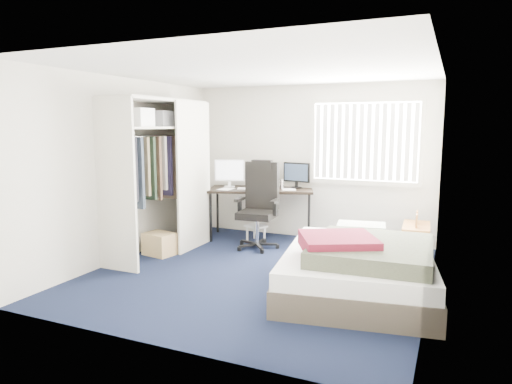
{
  "coord_description": "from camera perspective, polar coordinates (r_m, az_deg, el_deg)",
  "views": [
    {
      "loc": [
        2.19,
        -5.09,
        1.85
      ],
      "look_at": [
        -0.21,
        0.4,
        0.97
      ],
      "focal_mm": 32.0,
      "sensor_mm": 36.0,
      "label": 1
    }
  ],
  "objects": [
    {
      "name": "ground",
      "position": [
        5.84,
        0.36,
        -10.14
      ],
      "size": [
        4.2,
        4.2,
        0.0
      ],
      "primitive_type": "plane",
      "color": "black",
      "rests_on": "ground"
    },
    {
      "name": "room_shell",
      "position": [
        5.55,
        0.38,
        4.81
      ],
      "size": [
        4.2,
        4.2,
        4.2
      ],
      "color": "silver",
      "rests_on": "ground"
    },
    {
      "name": "window_assembly",
      "position": [
        7.25,
        13.47,
        6.11
      ],
      "size": [
        1.72,
        0.09,
        1.32
      ],
      "color": "white",
      "rests_on": "ground"
    },
    {
      "name": "closet",
      "position": [
        6.62,
        -12.12,
        3.82
      ],
      "size": [
        0.64,
        1.84,
        2.22
      ],
      "color": "beige",
      "rests_on": "ground"
    },
    {
      "name": "desk",
      "position": [
        7.5,
        0.65,
        0.62
      ],
      "size": [
        1.84,
        1.29,
        1.29
      ],
      "color": "black",
      "rests_on": "ground"
    },
    {
      "name": "office_chair",
      "position": [
        6.96,
        0.36,
        -2.78
      ],
      "size": [
        0.67,
        0.67,
        1.33
      ],
      "color": "black",
      "rests_on": "ground"
    },
    {
      "name": "footstool",
      "position": [
        7.4,
        -0.02,
        -4.61
      ],
      "size": [
        0.38,
        0.35,
        0.25
      ],
      "color": "white",
      "rests_on": "ground"
    },
    {
      "name": "nightstand",
      "position": [
        6.71,
        19.4,
        -4.42
      ],
      "size": [
        0.39,
        0.73,
        0.67
      ],
      "color": "brown",
      "rests_on": "ground"
    },
    {
      "name": "bed",
      "position": [
        5.29,
        12.73,
        -8.98
      ],
      "size": [
        1.91,
        2.35,
        0.7
      ],
      "color": "#41382E",
      "rests_on": "ground"
    },
    {
      "name": "pine_box",
      "position": [
        6.76,
        -11.95,
        -6.35
      ],
      "size": [
        0.48,
        0.39,
        0.32
      ],
      "primitive_type": "cube",
      "rotation": [
        0.0,
        0.0,
        -0.19
      ],
      "color": "tan",
      "rests_on": "ground"
    }
  ]
}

